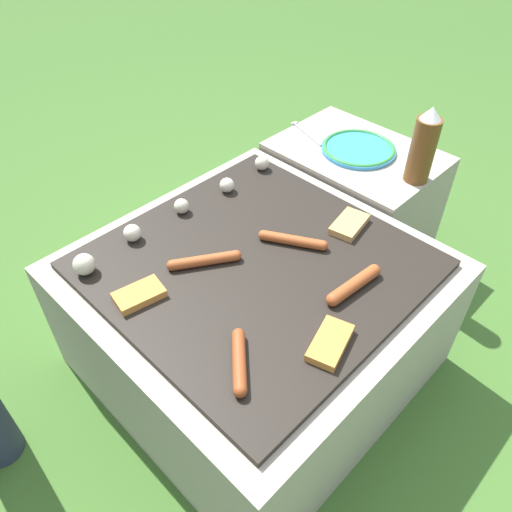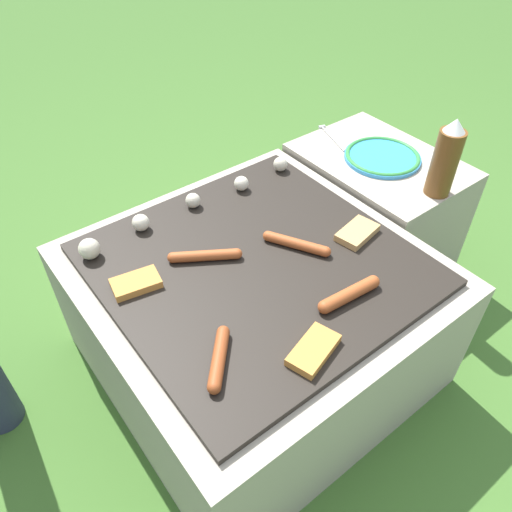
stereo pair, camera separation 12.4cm
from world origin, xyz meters
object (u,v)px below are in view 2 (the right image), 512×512
Objects in this scene: condiment_bottle at (446,159)px; plate_colorful at (382,157)px; sausage_front_center at (219,358)px; fork_utensil at (331,137)px.

plate_colorful is at bearing 86.24° from condiment_bottle.
sausage_front_center is at bearing -159.11° from plate_colorful.
sausage_front_center is at bearing -147.40° from fork_utensil.
sausage_front_center is 0.55× the size of condiment_bottle.
sausage_front_center is 0.99m from fork_utensil.
sausage_front_center reaches higher than plate_colorful.
sausage_front_center is 0.53× the size of plate_colorful.
condiment_bottle is at bearing -93.76° from plate_colorful.
fork_utensil is at bearing 92.54° from condiment_bottle.
condiment_bottle reaches higher than fork_utensil.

